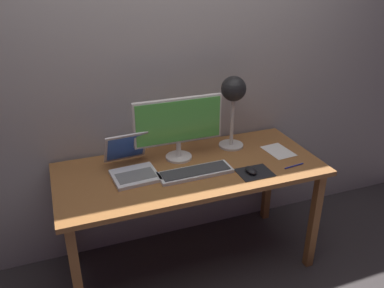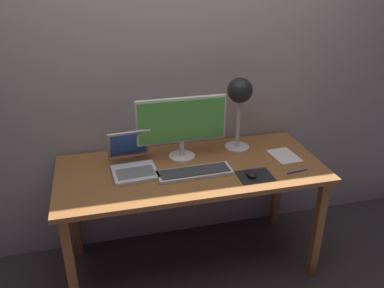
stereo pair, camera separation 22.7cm
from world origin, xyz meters
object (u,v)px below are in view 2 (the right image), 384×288
object	(u,v)px
desk_lamp	(240,97)
mouse	(251,173)
laptop	(132,159)
pen	(297,171)
monitor	(182,123)
keyboard_main	(194,172)

from	to	relation	value
desk_lamp	mouse	distance (m)	0.51
laptop	pen	bearing A→B (deg)	-16.88
monitor	laptop	bearing A→B (deg)	-168.89
laptop	monitor	bearing A→B (deg)	11.11
laptop	desk_lamp	world-z (taller)	desk_lamp
desk_lamp	monitor	bearing A→B (deg)	-173.56
laptop	mouse	distance (m)	0.71
monitor	desk_lamp	xyz separation A→B (m)	(0.38, 0.04, 0.12)
laptop	mouse	size ratio (longest dim) A/B	3.73
mouse	laptop	bearing A→B (deg)	157.74
keyboard_main	laptop	distance (m)	0.38
desk_lamp	mouse	size ratio (longest dim) A/B	5.01
desk_lamp	pen	world-z (taller)	desk_lamp
monitor	pen	size ratio (longest dim) A/B	3.97
keyboard_main	laptop	size ratio (longest dim) A/B	1.24
pen	laptop	bearing A→B (deg)	163.12
desk_lamp	pen	bearing A→B (deg)	-58.84
keyboard_main	mouse	distance (m)	0.33
mouse	keyboard_main	bearing A→B (deg)	161.52
desk_lamp	pen	distance (m)	0.58
mouse	desk_lamp	bearing A→B (deg)	82.39
monitor	pen	bearing A→B (deg)	-29.25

